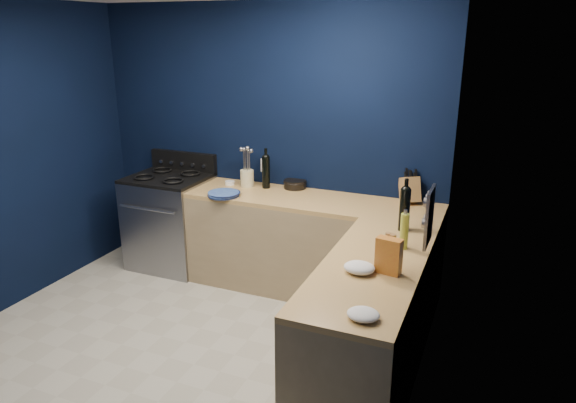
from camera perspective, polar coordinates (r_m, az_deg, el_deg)
The scene contains 26 objects.
floor at distance 4.18m, azimuth -12.86°, elevation -16.39°, with size 3.50×3.50×0.02m, color #ABA696.
wall_back at distance 5.09m, azimuth -2.43°, elevation 6.41°, with size 3.50×0.02×2.60m, color black.
wall_right at distance 2.96m, azimuth 14.33°, elevation -2.81°, with size 0.02×3.50×2.60m, color black.
cab_back at distance 4.84m, azimuth 2.54°, elevation -5.02°, with size 2.30×0.63×0.86m, color #97805C.
top_back at distance 4.68m, azimuth 2.62°, elevation 0.05°, with size 2.30×0.63×0.04m, color olive.
cab_right at distance 3.64m, azimuth 8.79°, elevation -13.53°, with size 0.63×1.67×0.86m, color #97805C.
top_right at distance 3.43m, azimuth 9.14°, elevation -7.10°, with size 0.63×1.67×0.04m, color olive.
gas_range at distance 5.49m, azimuth -12.67°, elevation -2.26°, with size 0.76×0.66×0.92m, color gray.
oven_door at distance 5.26m, azimuth -14.62°, elevation -3.45°, with size 0.59×0.02×0.42m, color black.
cooktop at distance 5.35m, azimuth -13.02°, elevation 2.52°, with size 0.76×0.66×0.03m, color black.
backguard at distance 5.56m, azimuth -11.32°, elevation 4.34°, with size 0.76×0.06×0.20m, color black.
spice_panel at distance 3.51m, azimuth 15.18°, elevation -1.62°, with size 0.02×0.28×0.38m, color gray.
wall_outlet at distance 5.12m, azimuth -2.50°, elevation 3.95°, with size 0.09×0.02×0.13m, color white.
plate_stack at distance 4.79m, azimuth -7.05°, elevation 0.82°, with size 0.29×0.29×0.04m, color #2D409A.
ramekin at distance 5.14m, azimuth -6.38°, elevation 2.04°, with size 0.09×0.09×0.04m, color white.
utensil_crock at distance 5.05m, azimuth -4.49°, elevation 2.55°, with size 0.13×0.13×0.16m, color beige.
wine_bottle_back at distance 4.97m, azimuth -2.41°, elevation 3.20°, with size 0.08×0.08×0.31m, color black.
lemon_basket at distance 4.98m, azimuth 0.76°, elevation 1.91°, with size 0.21×0.21×0.08m, color black.
knife_block at distance 4.68m, azimuth 13.14°, elevation 1.26°, with size 0.12×0.20×0.22m, color olive.
wine_bottle_right at distance 3.98m, azimuth 12.60°, elevation -0.91°, with size 0.08×0.08×0.32m, color black.
oil_bottle at distance 3.66m, azimuth 12.57°, elevation -3.20°, with size 0.06×0.06×0.25m, color #9CA731.
spice_jar_near at distance 3.72m, azimuth 10.86°, elevation -4.03°, with size 0.04×0.04×0.09m, color olive.
spice_jar_far at distance 3.71m, azimuth 11.36°, elevation -4.17°, with size 0.05×0.05×0.09m, color olive.
crouton_bag at distance 3.28m, azimuth 10.93°, elevation -5.85°, with size 0.16×0.07×0.23m, color red.
towel_front at distance 3.29m, azimuth 7.79°, elevation -7.16°, with size 0.20×0.17×0.07m, color white.
towel_end at distance 2.80m, azimuth 8.22°, elevation -12.10°, with size 0.17×0.16×0.05m, color white.
Camera 1 is at (2.12, -2.75, 2.32)m, focal length 32.58 mm.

